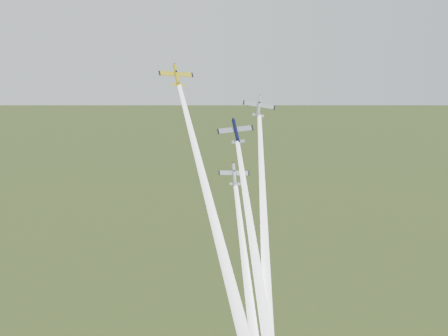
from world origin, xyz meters
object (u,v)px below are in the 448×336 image
at_px(plane_navy, 236,131).
at_px(plane_silver_right, 259,106).
at_px(plane_yellow, 177,75).
at_px(plane_silver_low, 234,174).

relative_size(plane_navy, plane_silver_right, 1.07).
bearing_deg(plane_silver_right, plane_navy, -128.05).
distance_m(plane_yellow, plane_silver_right, 21.94).
distance_m(plane_silver_right, plane_silver_low, 21.24).
distance_m(plane_navy, plane_silver_right, 10.72).
height_order(plane_navy, plane_silver_low, plane_navy).
height_order(plane_navy, plane_silver_right, plane_silver_right).
relative_size(plane_silver_right, plane_silver_low, 1.13).
bearing_deg(plane_yellow, plane_silver_low, -55.53).
bearing_deg(plane_silver_low, plane_silver_right, 59.63).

